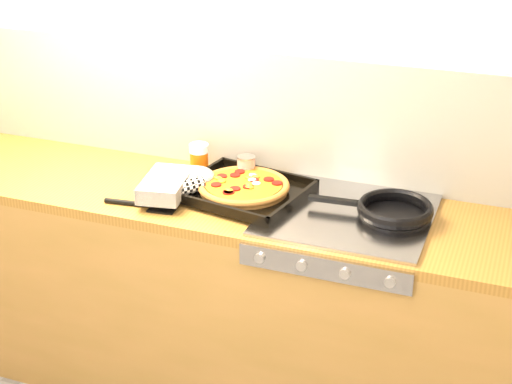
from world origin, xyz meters
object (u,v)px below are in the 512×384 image
at_px(frying_pan, 393,210).
at_px(juice_glass, 199,159).
at_px(tomato_can, 246,168).
at_px(pizza_on_tray, 223,186).

height_order(frying_pan, juice_glass, juice_glass).
bearing_deg(frying_pan, tomato_can, 166.70).
distance_m(frying_pan, tomato_can, 0.64).
distance_m(pizza_on_tray, frying_pan, 0.65).
bearing_deg(tomato_can, frying_pan, -13.30).
xyz_separation_m(pizza_on_tray, frying_pan, (0.65, 0.03, -0.01)).
height_order(pizza_on_tray, juice_glass, juice_glass).
xyz_separation_m(pizza_on_tray, tomato_can, (0.02, 0.18, 0.01)).
distance_m(frying_pan, juice_glass, 0.84).
bearing_deg(juice_glass, frying_pan, -9.52).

